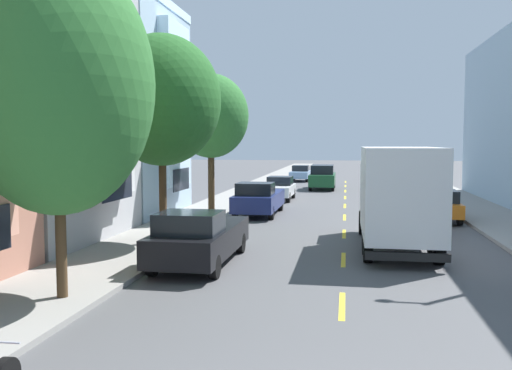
# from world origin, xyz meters

# --- Properties ---
(ground_plane) EXTENTS (160.00, 160.00, 0.00)m
(ground_plane) POSITION_xyz_m (0.00, 30.00, 0.00)
(ground_plane) COLOR #4C4C4F
(sidewalk_left) EXTENTS (3.20, 120.00, 0.14)m
(sidewalk_left) POSITION_xyz_m (-7.10, 28.00, 0.07)
(sidewalk_left) COLOR gray
(sidewalk_left) RESTS_ON ground_plane
(sidewalk_right) EXTENTS (3.20, 120.00, 0.14)m
(sidewalk_right) POSITION_xyz_m (7.10, 28.00, 0.07)
(sidewalk_right) COLOR gray
(sidewalk_right) RESTS_ON ground_plane
(lane_centerline_dashes) EXTENTS (0.14, 47.20, 0.01)m
(lane_centerline_dashes) POSITION_xyz_m (0.00, 24.50, 0.00)
(lane_centerline_dashes) COLOR yellow
(lane_centerline_dashes) RESTS_ON ground_plane
(townhouse_third_powder_blue) EXTENTS (12.97, 7.61, 10.75)m
(townhouse_third_powder_blue) POSITION_xyz_m (-14.78, 21.18, 5.17)
(townhouse_third_powder_blue) COLOR #9EB7CC
(townhouse_third_powder_blue) RESTS_ON ground_plane
(street_tree_nearest) EXTENTS (4.39, 4.39, 7.85)m
(street_tree_nearest) POSITION_xyz_m (-6.40, 6.18, 5.02)
(street_tree_nearest) COLOR #47331E
(street_tree_nearest) RESTS_ON sidewalk_left
(street_tree_second) EXTENTS (4.19, 4.19, 7.37)m
(street_tree_second) POSITION_xyz_m (-6.40, 13.32, 5.19)
(street_tree_second) COLOR #47331E
(street_tree_second) RESTS_ON sidewalk_left
(street_tree_third) EXTENTS (3.63, 3.63, 6.86)m
(street_tree_third) POSITION_xyz_m (-6.40, 20.45, 4.97)
(street_tree_third) COLOR #47331E
(street_tree_third) RESTS_ON sidewalk_left
(delivery_box_truck) EXTENTS (2.43, 7.34, 3.55)m
(delivery_box_truck) POSITION_xyz_m (1.80, 13.99, 1.98)
(delivery_box_truck) COLOR white
(delivery_box_truck) RESTS_ON ground_plane
(parked_hatchback_sky) EXTENTS (1.81, 4.03, 1.50)m
(parked_hatchback_sky) POSITION_xyz_m (-4.31, 47.38, 0.76)
(parked_hatchback_sky) COLOR #7A9EC6
(parked_hatchback_sky) RESTS_ON ground_plane
(parked_hatchback_orange) EXTENTS (1.82, 4.03, 1.50)m
(parked_hatchback_orange) POSITION_xyz_m (4.37, 21.42, 0.76)
(parked_hatchback_orange) COLOR orange
(parked_hatchback_orange) RESTS_ON ground_plane
(parked_pickup_black) EXTENTS (2.04, 5.32, 1.73)m
(parked_pickup_black) POSITION_xyz_m (-4.33, 10.57, 0.83)
(parked_pickup_black) COLOR black
(parked_pickup_black) RESTS_ON ground_plane
(parked_hatchback_white) EXTENTS (1.82, 4.03, 1.50)m
(parked_hatchback_white) POSITION_xyz_m (-4.20, 29.74, 0.76)
(parked_hatchback_white) COLOR silver
(parked_hatchback_white) RESTS_ON ground_plane
(parked_pickup_navy) EXTENTS (2.03, 5.31, 1.73)m
(parked_pickup_navy) POSITION_xyz_m (-4.35, 22.21, 0.83)
(parked_pickup_navy) COLOR navy
(parked_pickup_navy) RESTS_ON ground_plane
(parked_sedan_charcoal) EXTENTS (1.90, 4.54, 1.43)m
(parked_sedan_charcoal) POSITION_xyz_m (4.48, 48.45, 0.75)
(parked_sedan_charcoal) COLOR #333338
(parked_sedan_charcoal) RESTS_ON ground_plane
(moving_forest_sedan) EXTENTS (1.95, 4.80, 1.93)m
(moving_forest_sedan) POSITION_xyz_m (-1.80, 38.36, 0.99)
(moving_forest_sedan) COLOR #194C28
(moving_forest_sedan) RESTS_ON ground_plane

